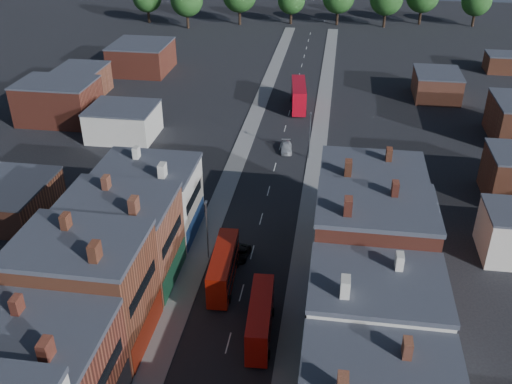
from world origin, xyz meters
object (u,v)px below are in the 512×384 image
(bus_2, at_px, (299,95))
(car_2, at_px, (241,253))
(bus_1, at_px, (260,318))
(ped_3, at_px, (307,316))
(bus_0, at_px, (223,267))
(car_3, at_px, (286,148))

(bus_2, bearing_deg, car_2, -99.19)
(bus_2, distance_m, car_2, 52.27)
(bus_1, height_order, ped_3, bus_1)
(bus_0, xyz_separation_m, car_2, (1.12, 5.44, -1.83))
(bus_0, distance_m, bus_1, 9.43)
(car_3, bearing_deg, bus_1, -94.36)
(car_2, relative_size, ped_3, 1.94)
(car_2, relative_size, car_3, 0.82)
(bus_1, relative_size, ped_3, 5.00)
(bus_0, relative_size, bus_2, 0.86)
(bus_2, distance_m, car_3, 20.82)
(bus_2, bearing_deg, ped_3, -90.61)
(bus_1, relative_size, car_3, 2.11)
(bus_0, xyz_separation_m, bus_1, (5.37, -7.75, -0.10))
(bus_1, xyz_separation_m, car_3, (-1.85, 44.62, -1.58))
(bus_2, distance_m, ped_3, 63.40)
(bus_0, relative_size, ped_3, 5.22)
(bus_2, height_order, ped_3, bus_2)
(bus_2, relative_size, ped_3, 6.10)
(car_3, bearing_deg, bus_0, -102.19)
(bus_0, distance_m, car_3, 37.08)
(car_3, distance_m, ped_3, 42.86)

